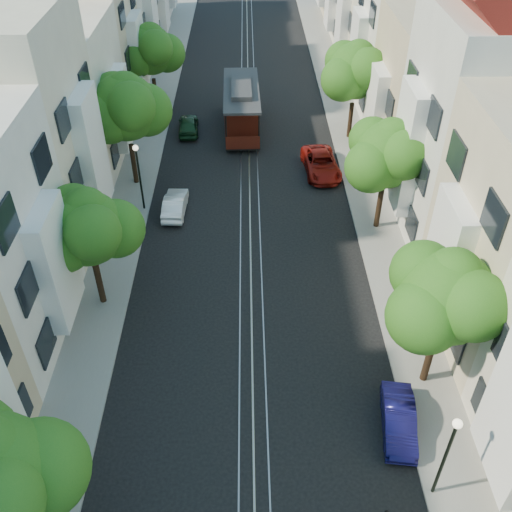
{
  "coord_description": "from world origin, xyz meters",
  "views": [
    {
      "loc": [
        -0.11,
        -6.33,
        19.22
      ],
      "look_at": [
        0.24,
        14.75,
        2.2
      ],
      "focal_mm": 40.0,
      "sensor_mm": 36.0,
      "label": 1
    }
  ],
  "objects_px": {
    "tree_e_c": "(389,156)",
    "cable_car": "(242,105)",
    "tree_e_b": "(448,299)",
    "tree_w_b": "(88,230)",
    "tree_w_c": "(126,109)",
    "lamp_west": "(138,168)",
    "parked_car_w_far": "(188,125)",
    "parked_car_e_mid": "(399,420)",
    "tree_e_d": "(357,72)",
    "parked_car_w_mid": "(175,204)",
    "lamp_east": "(449,447)",
    "parked_car_e_far": "(321,164)",
    "tree_w_d": "(151,51)"
  },
  "relations": [
    {
      "from": "tree_e_c",
      "to": "cable_car",
      "type": "distance_m",
      "value": 15.11
    },
    {
      "from": "tree_e_b",
      "to": "cable_car",
      "type": "xyz_separation_m",
      "value": [
        -7.76,
        23.67,
        -2.89
      ]
    },
    {
      "from": "tree_e_b",
      "to": "tree_w_b",
      "type": "xyz_separation_m",
      "value": [
        -14.4,
        5.0,
        -0.34
      ]
    },
    {
      "from": "tree_e_b",
      "to": "tree_e_c",
      "type": "height_order",
      "value": "tree_e_b"
    },
    {
      "from": "tree_e_c",
      "to": "tree_w_c",
      "type": "relative_size",
      "value": 0.92
    },
    {
      "from": "tree_e_c",
      "to": "lamp_west",
      "type": "xyz_separation_m",
      "value": [
        -13.56,
        2.02,
        -1.75
      ]
    },
    {
      "from": "parked_car_w_far",
      "to": "tree_w_c",
      "type": "bearing_deg",
      "value": 65.47
    },
    {
      "from": "tree_w_c",
      "to": "parked_car_w_far",
      "type": "relative_size",
      "value": 2.0
    },
    {
      "from": "tree_w_c",
      "to": "parked_car_e_mid",
      "type": "distance_m",
      "value": 22.77
    },
    {
      "from": "tree_e_d",
      "to": "lamp_west",
      "type": "bearing_deg",
      "value": -146.5
    },
    {
      "from": "tree_e_b",
      "to": "tree_e_d",
      "type": "bearing_deg",
      "value": 90.0
    },
    {
      "from": "tree_e_c",
      "to": "parked_car_e_mid",
      "type": "distance_m",
      "value": 14.03
    },
    {
      "from": "lamp_west",
      "to": "parked_car_w_mid",
      "type": "distance_m",
      "value": 2.98
    },
    {
      "from": "lamp_east",
      "to": "parked_car_e_far",
      "type": "distance_m",
      "value": 22.34
    },
    {
      "from": "tree_w_d",
      "to": "parked_car_w_far",
      "type": "xyz_separation_m",
      "value": [
        2.74,
        -3.92,
        -4.0
      ]
    },
    {
      "from": "parked_car_e_mid",
      "to": "tree_w_b",
      "type": "bearing_deg",
      "value": 157.13
    },
    {
      "from": "tree_w_d",
      "to": "cable_car",
      "type": "xyz_separation_m",
      "value": [
        6.64,
        -3.33,
        -2.76
      ]
    },
    {
      "from": "tree_e_b",
      "to": "cable_car",
      "type": "bearing_deg",
      "value": 108.16
    },
    {
      "from": "parked_car_e_mid",
      "to": "parked_car_w_mid",
      "type": "xyz_separation_m",
      "value": [
        -10.0,
        15.06,
        0.01
      ]
    },
    {
      "from": "tree_w_d",
      "to": "lamp_east",
      "type": "relative_size",
      "value": 1.57
    },
    {
      "from": "parked_car_e_far",
      "to": "parked_car_w_mid",
      "type": "xyz_separation_m",
      "value": [
        -9.07,
        -4.46,
        -0.07
      ]
    },
    {
      "from": "parked_car_e_mid",
      "to": "parked_car_w_mid",
      "type": "relative_size",
      "value": 0.99
    },
    {
      "from": "parked_car_w_mid",
      "to": "parked_car_w_far",
      "type": "xyz_separation_m",
      "value": [
        0.0,
        10.35,
        0.04
      ]
    },
    {
      "from": "tree_e_c",
      "to": "parked_car_w_far",
      "type": "height_order",
      "value": "tree_e_c"
    },
    {
      "from": "tree_e_c",
      "to": "lamp_west",
      "type": "height_order",
      "value": "tree_e_c"
    },
    {
      "from": "cable_car",
      "to": "parked_car_w_far",
      "type": "relative_size",
      "value": 2.29
    },
    {
      "from": "tree_w_d",
      "to": "parked_car_w_far",
      "type": "bearing_deg",
      "value": -55.06
    },
    {
      "from": "parked_car_e_far",
      "to": "parked_car_w_far",
      "type": "bearing_deg",
      "value": 142.41
    },
    {
      "from": "tree_w_c",
      "to": "lamp_east",
      "type": "height_order",
      "value": "tree_w_c"
    },
    {
      "from": "lamp_east",
      "to": "lamp_west",
      "type": "relative_size",
      "value": 1.0
    },
    {
      "from": "tree_w_d",
      "to": "cable_car",
      "type": "height_order",
      "value": "tree_w_d"
    },
    {
      "from": "tree_e_c",
      "to": "parked_car_e_far",
      "type": "xyz_separation_m",
      "value": [
        -2.59,
        6.19,
        -3.96
      ]
    },
    {
      "from": "tree_e_b",
      "to": "tree_w_b",
      "type": "height_order",
      "value": "tree_e_b"
    },
    {
      "from": "tree_w_b",
      "to": "parked_car_w_far",
      "type": "height_order",
      "value": "tree_w_b"
    },
    {
      "from": "tree_w_c",
      "to": "tree_w_d",
      "type": "bearing_deg",
      "value": 90.0
    },
    {
      "from": "tree_w_c",
      "to": "tree_e_b",
      "type": "bearing_deg",
      "value": -48.01
    },
    {
      "from": "tree_e_d",
      "to": "lamp_east",
      "type": "bearing_deg",
      "value": -92.04
    },
    {
      "from": "tree_e_c",
      "to": "parked_car_e_mid",
      "type": "xyz_separation_m",
      "value": [
        -1.66,
        -13.33,
        -4.04
      ]
    },
    {
      "from": "tree_w_c",
      "to": "lamp_west",
      "type": "xyz_separation_m",
      "value": [
        0.84,
        -2.98,
        -2.22
      ]
    },
    {
      "from": "parked_car_w_mid",
      "to": "parked_car_e_far",
      "type": "bearing_deg",
      "value": -151.59
    },
    {
      "from": "tree_e_b",
      "to": "parked_car_e_mid",
      "type": "bearing_deg",
      "value": -125.49
    },
    {
      "from": "tree_e_d",
      "to": "tree_w_c",
      "type": "xyz_separation_m",
      "value": [
        -14.4,
        -6.0,
        0.2
      ]
    },
    {
      "from": "tree_e_d",
      "to": "parked_car_w_mid",
      "type": "relative_size",
      "value": 1.99
    },
    {
      "from": "tree_w_d",
      "to": "parked_car_e_mid",
      "type": "distance_m",
      "value": 32.23
    },
    {
      "from": "tree_w_b",
      "to": "parked_car_e_mid",
      "type": "distance_m",
      "value": 15.19
    },
    {
      "from": "lamp_east",
      "to": "cable_car",
      "type": "relative_size",
      "value": 0.51
    },
    {
      "from": "cable_car",
      "to": "parked_car_w_mid",
      "type": "height_order",
      "value": "cable_car"
    },
    {
      "from": "tree_e_d",
      "to": "parked_car_e_mid",
      "type": "distance_m",
      "value": 24.76
    },
    {
      "from": "cable_car",
      "to": "parked_car_e_far",
      "type": "relative_size",
      "value": 1.77
    },
    {
      "from": "tree_e_c",
      "to": "parked_car_e_mid",
      "type": "height_order",
      "value": "tree_e_c"
    }
  ]
}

